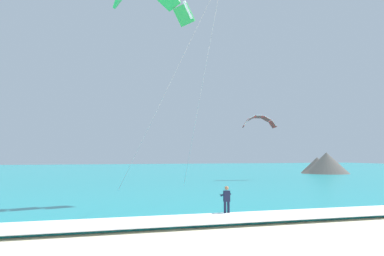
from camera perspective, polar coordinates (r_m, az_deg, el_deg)
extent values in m
cube|color=teal|center=(78.39, -10.33, -6.24)|extent=(200.00, 120.00, 0.20)
cube|color=white|center=(21.09, 8.87, -12.50)|extent=(200.00, 3.17, 0.04)
ellipsoid|color=yellow|center=(22.07, 5.05, -12.65)|extent=(0.49, 1.41, 0.05)
cube|color=black|center=(22.29, 4.80, -12.45)|extent=(0.16, 0.07, 0.04)
cube|color=black|center=(21.84, 5.30, -12.63)|extent=(0.16, 0.07, 0.04)
cylinder|color=#191E38|center=(21.98, 4.79, -11.65)|extent=(0.14, 0.14, 0.84)
cylinder|color=#191E38|center=(22.05, 5.29, -11.62)|extent=(0.14, 0.14, 0.84)
cube|color=#191E38|center=(21.93, 5.03, -9.77)|extent=(0.35, 0.21, 0.60)
sphere|color=#9E704C|center=(21.89, 5.02, -8.63)|extent=(0.22, 0.22, 0.22)
cylinder|color=#191E38|center=(22.02, 4.44, -9.62)|extent=(0.11, 0.51, 0.22)
cylinder|color=#191E38|center=(22.14, 5.33, -9.59)|extent=(0.11, 0.51, 0.22)
cylinder|color=black|center=(22.28, 4.69, -9.55)|extent=(0.55, 0.06, 0.04)
cube|color=#3F3F42|center=(22.07, 4.93, -10.31)|extent=(0.12, 0.08, 0.10)
cube|color=green|center=(30.57, -1.15, 16.01)|extent=(1.64, 1.30, 1.55)
cube|color=white|center=(30.32, -0.57, 16.70)|extent=(0.92, 0.54, 1.24)
cube|color=green|center=(30.52, -3.44, 17.94)|extent=(1.85, 1.52, 1.23)
cylinder|color=#B2B2B7|center=(25.75, 1.32, 5.28)|extent=(0.35, 7.06, 12.61)
cylinder|color=#B2B2B7|center=(24.06, -3.46, 5.94)|extent=(5.26, 4.91, 12.61)
cube|color=red|center=(53.47, 11.57, 0.53)|extent=(0.86, 0.89, 1.07)
cube|color=white|center=(53.16, 11.74, 0.71)|extent=(0.67, 0.18, 0.89)
cube|color=red|center=(53.34, 10.65, 1.31)|extent=(1.07, 0.90, 0.80)
cube|color=white|center=(53.03, 10.81, 1.49)|extent=(0.94, 0.19, 0.58)
cube|color=red|center=(52.97, 9.53, 1.61)|extent=(1.09, 0.91, 0.36)
cube|color=white|center=(52.65, 9.69, 1.80)|extent=(1.01, 0.20, 0.13)
cube|color=red|center=(52.44, 8.47, 1.37)|extent=(1.13, 0.90, 0.80)
cube|color=white|center=(52.12, 8.62, 1.56)|extent=(0.95, 0.20, 0.58)
cube|color=red|center=(51.87, 7.69, 0.62)|extent=(0.93, 0.89, 1.07)
cube|color=white|center=(51.55, 7.84, 0.81)|extent=(0.68, 0.18, 0.89)
cone|color=#56514C|center=(74.18, 17.64, -5.18)|extent=(6.16, 6.16, 2.98)
cone|color=#47423D|center=(71.39, 17.33, -5.82)|extent=(5.30, 5.30, 1.54)
cone|color=#56514C|center=(71.68, 18.85, -4.87)|extent=(7.93, 7.93, 3.82)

